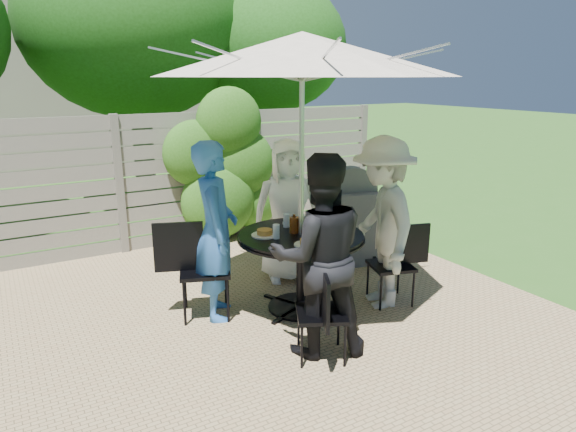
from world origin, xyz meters
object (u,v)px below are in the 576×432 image
plate_right (337,230)px  glass_front (317,234)px  chair_left (204,288)px  plate_front (308,243)px  chair_right (391,280)px  patio_table (301,257)px  chair_front (321,332)px  syrup_jug (294,225)px  bbq_grill (351,220)px  plate_left (265,233)px  glass_right (324,223)px  person_right (382,223)px  glass_left (276,231)px  plate_extra (326,240)px  glass_back (286,220)px  person_front (319,257)px  umbrella (302,54)px  chair_back (286,254)px  coffee_cup (307,222)px  plate_back (295,222)px  person_left (216,232)px  person_back (288,211)px

plate_right → glass_front: glass_front is taller
chair_left → plate_front: 1.16m
chair_left → chair_right: bearing=-0.9°
patio_table → glass_front: 0.42m
chair_left → chair_front: 1.36m
chair_left → syrup_jug: size_ratio=6.15×
chair_front → bbq_grill: 2.38m
plate_right → bbq_grill: bbq_grill is taller
chair_front → plate_left: bearing=26.1°
plate_front → glass_right: size_ratio=1.86×
person_right → glass_left: 1.09m
plate_extra → glass_back: 0.63m
person_front → plate_extra: (0.36, 0.43, -0.03)m
chair_left → person_front: 1.40m
umbrella → plate_front: 1.70m
chair_back → plate_extra: bearing=14.3°
chair_right → plate_left: size_ratio=3.27×
person_right → coffee_cup: size_ratio=14.68×
chair_left → plate_back: bearing=19.5°
plate_left → glass_left: glass_left is taller
chair_left → person_left: person_left is taller
glass_left → glass_right: (0.56, 0.01, 0.00)m
coffee_cup → plate_extra: bearing=-102.5°
person_back → plate_back: 0.47m
patio_table → coffee_cup: 0.39m
patio_table → chair_back: bearing=68.7°
person_left → chair_left: bearing=90.1°
glass_right → bbq_grill: (0.97, 0.83, -0.31)m
person_front → glass_left: person_front is taller
chair_right → plate_back: (-0.77, 0.68, 0.58)m
plate_back → glass_left: size_ratio=1.86×
plate_left → syrup_jug: 0.31m
glass_left → coffee_cup: 0.48m
chair_front → coffee_cup: size_ratio=7.04×
patio_table → chair_left: bearing=158.8°
chair_left → chair_front: (0.55, -1.25, -0.04)m
coffee_cup → bbq_grill: size_ratio=0.10×
chair_front → plate_extra: bearing=-9.5°
umbrella → plate_right: size_ratio=13.84×
chair_back → plate_back: 0.84m
person_back → chair_front: bearing=-90.0°
chair_back → plate_front: bearing=6.2°
person_right → plate_back: (-0.64, 0.64, -0.05)m
chair_back → bbq_grill: bbq_grill is taller
patio_table → bbq_grill: 1.50m
patio_table → person_right: person_right is taller
glass_back → syrup_jug: size_ratio=0.88×
chair_back → person_left: (-1.12, -0.60, 0.62)m
plate_front → glass_left: (-0.15, 0.33, 0.05)m
person_back → glass_left: bearing=-105.5°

